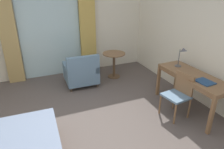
% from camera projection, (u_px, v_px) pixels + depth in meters
% --- Properties ---
extents(ground, '(6.01, 6.56, 0.10)m').
position_uv_depth(ground, '(85.00, 137.00, 3.61)').
color(ground, '#564C47').
extents(wall_back, '(5.61, 0.12, 2.78)m').
position_uv_depth(wall_back, '(52.00, 26.00, 5.59)').
color(wall_back, silver).
rests_on(wall_back, ground).
extents(wall_right, '(0.12, 6.16, 2.78)m').
position_uv_depth(wall_right, '(217.00, 42.00, 4.01)').
color(wall_right, silver).
rests_on(wall_right, ground).
extents(balcony_glass_door, '(1.60, 0.02, 2.45)m').
position_uv_depth(balcony_glass_door, '(51.00, 33.00, 5.57)').
color(balcony_glass_door, silver).
rests_on(balcony_glass_door, ground).
extents(curtain_panel_left, '(0.40, 0.10, 2.57)m').
position_uv_depth(curtain_panel_left, '(9.00, 34.00, 5.10)').
color(curtain_panel_left, tan).
rests_on(curtain_panel_left, ground).
extents(curtain_panel_right, '(0.44, 0.10, 2.57)m').
position_uv_depth(curtain_panel_right, '(88.00, 28.00, 5.82)').
color(curtain_panel_right, tan).
rests_on(curtain_panel_right, ground).
extents(writing_desk, '(0.59, 1.60, 0.78)m').
position_uv_depth(writing_desk, '(193.00, 79.00, 4.11)').
color(writing_desk, brown).
rests_on(writing_desk, ground).
extents(desk_chair, '(0.48, 0.49, 0.87)m').
position_uv_depth(desk_chair, '(179.00, 93.00, 3.98)').
color(desk_chair, slate).
rests_on(desk_chair, ground).
extents(desk_lamp, '(0.15, 0.26, 0.47)m').
position_uv_depth(desk_lamp, '(182.00, 52.00, 4.29)').
color(desk_lamp, '#4C4C51').
rests_on(desk_lamp, writing_desk).
extents(closed_book, '(0.27, 0.33, 0.02)m').
position_uv_depth(closed_book, '(205.00, 82.00, 3.75)').
color(closed_book, navy).
rests_on(closed_book, writing_desk).
extents(armchair_by_window, '(0.81, 0.81, 0.87)m').
position_uv_depth(armchair_by_window, '(81.00, 73.00, 5.29)').
color(armchair_by_window, slate).
rests_on(armchair_by_window, ground).
extents(round_cafe_table, '(0.62, 0.62, 0.71)m').
position_uv_depth(round_cafe_table, '(114.00, 60.00, 5.68)').
color(round_cafe_table, brown).
rests_on(round_cafe_table, ground).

